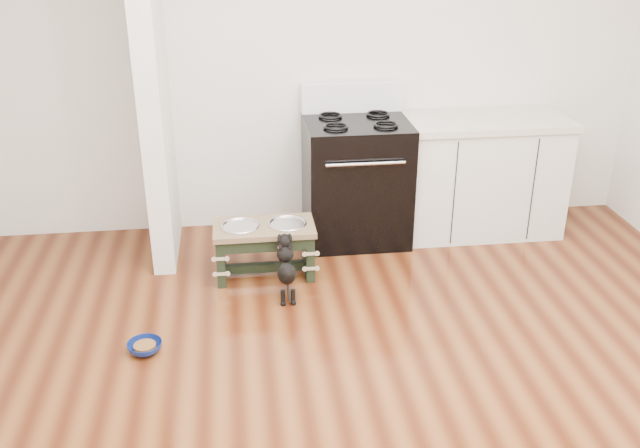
{
  "coord_description": "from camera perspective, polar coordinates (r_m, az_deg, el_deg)",
  "views": [
    {
      "loc": [
        -0.65,
        -2.79,
        2.39
      ],
      "look_at": [
        -0.14,
        1.22,
        0.55
      ],
      "focal_mm": 40.0,
      "sensor_mm": 36.0,
      "label": 1
    }
  ],
  "objects": [
    {
      "name": "cabinet_run",
      "position": [
        5.65,
        12.73,
        3.85
      ],
      "size": [
        1.24,
        0.64,
        0.91
      ],
      "color": "silver",
      "rests_on": "ground"
    },
    {
      "name": "floor_bowl",
      "position": [
        4.3,
        -13.84,
        -9.54
      ],
      "size": [
        0.24,
        0.24,
        0.06
      ],
      "rotation": [
        0.0,
        0.0,
        0.24
      ],
      "color": "navy",
      "rests_on": "ground"
    },
    {
      "name": "puppy",
      "position": [
        4.63,
        -2.73,
        -3.34
      ],
      "size": [
        0.12,
        0.35,
        0.42
      ],
      "color": "black",
      "rests_on": "ground"
    },
    {
      "name": "oven_range",
      "position": [
        5.38,
        2.91,
        3.66
      ],
      "size": [
        0.76,
        0.69,
        1.14
      ],
      "color": "black",
      "rests_on": "ground"
    },
    {
      "name": "partition_wall",
      "position": [
        5.02,
        -13.34,
        11.93
      ],
      "size": [
        0.15,
        0.8,
        2.7
      ],
      "primitive_type": "cube",
      "color": "silver",
      "rests_on": "ground"
    },
    {
      "name": "ground",
      "position": [
        3.73,
        4.71,
        -15.45
      ],
      "size": [
        5.0,
        5.0,
        0.0
      ],
      "primitive_type": "plane",
      "color": "#441B0C",
      "rests_on": "ground"
    },
    {
      "name": "dog_feeder",
      "position": [
        4.89,
        -4.47,
        -1.29
      ],
      "size": [
        0.69,
        0.37,
        0.39
      ],
      "color": "black",
      "rests_on": "ground"
    },
    {
      "name": "room_shell",
      "position": [
        2.96,
        5.79,
        9.33
      ],
      "size": [
        5.0,
        5.0,
        5.0
      ],
      "color": "silver",
      "rests_on": "ground"
    }
  ]
}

